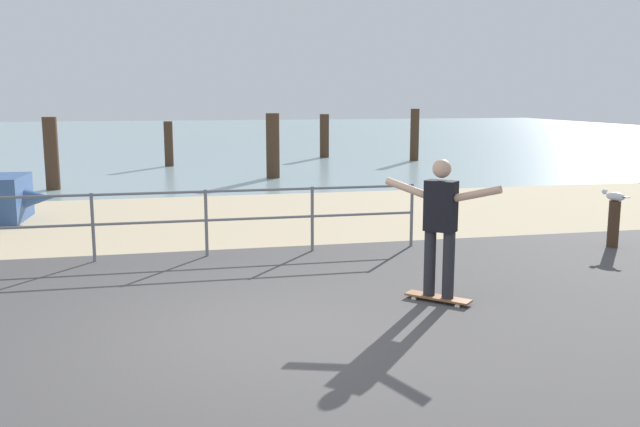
# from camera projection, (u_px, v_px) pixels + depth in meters

# --- Properties ---
(ground_plane) EXTENTS (24.00, 10.00, 0.04)m
(ground_plane) POSITION_uv_depth(u_px,v_px,m) (269.00, 370.00, 6.30)
(ground_plane) COLOR #474444
(ground_plane) RESTS_ON ground
(beach_strip) EXTENTS (24.00, 6.00, 0.04)m
(beach_strip) POSITION_uv_depth(u_px,v_px,m) (212.00, 218.00, 14.00)
(beach_strip) COLOR tan
(beach_strip) RESTS_ON ground
(sea_surface) EXTENTS (72.00, 50.00, 0.04)m
(sea_surface) POSITION_uv_depth(u_px,v_px,m) (181.00, 136.00, 40.94)
(sea_surface) COLOR #849EA3
(sea_surface) RESTS_ON ground
(railing_fence) EXTENTS (11.63, 0.05, 1.05)m
(railing_fence) POSITION_uv_depth(u_px,v_px,m) (33.00, 219.00, 10.02)
(railing_fence) COLOR slate
(railing_fence) RESTS_ON ground
(skateboard) EXTENTS (0.70, 0.71, 0.08)m
(skateboard) POSITION_uv_depth(u_px,v_px,m) (438.00, 298.00, 8.31)
(skateboard) COLOR brown
(skateboard) RESTS_ON ground
(skateboarder) EXTENTS (1.07, 1.10, 1.65)m
(skateboarder) POSITION_uv_depth(u_px,v_px,m) (440.00, 220.00, 8.15)
(skateboarder) COLOR #26262B
(skateboarder) RESTS_ON skateboard
(bollard_short) EXTENTS (0.18, 0.18, 0.78)m
(bollard_short) POSITION_uv_depth(u_px,v_px,m) (614.00, 225.00, 11.24)
(bollard_short) COLOR #422D1E
(bollard_short) RESTS_ON ground
(seagull) EXTENTS (0.27, 0.46, 0.18)m
(seagull) POSITION_uv_depth(u_px,v_px,m) (615.00, 196.00, 11.17)
(seagull) COLOR white
(seagull) RESTS_ON bollard_short
(groyne_post_1) EXTENTS (0.36, 0.36, 1.90)m
(groyne_post_1) POSITION_uv_depth(u_px,v_px,m) (51.00, 154.00, 17.91)
(groyne_post_1) COLOR #422D1E
(groyne_post_1) RESTS_ON ground
(groyne_post_2) EXTENTS (0.30, 0.30, 1.56)m
(groyne_post_2) POSITION_uv_depth(u_px,v_px,m) (169.00, 144.00, 23.81)
(groyne_post_2) COLOR #422D1E
(groyne_post_2) RESTS_ON ground
(groyne_post_3) EXTENTS (0.40, 0.40, 1.93)m
(groyne_post_3) POSITION_uv_depth(u_px,v_px,m) (273.00, 146.00, 20.43)
(groyne_post_3) COLOR #422D1E
(groyne_post_3) RESTS_ON ground
(groyne_post_4) EXTENTS (0.36, 0.36, 1.71)m
(groyne_post_4) POSITION_uv_depth(u_px,v_px,m) (324.00, 136.00, 27.12)
(groyne_post_4) COLOR #422D1E
(groyne_post_4) RESTS_ON ground
(groyne_post_5) EXTENTS (0.33, 0.33, 1.94)m
(groyne_post_5) POSITION_uv_depth(u_px,v_px,m) (415.00, 135.00, 25.81)
(groyne_post_5) COLOR #422D1E
(groyne_post_5) RESTS_ON ground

